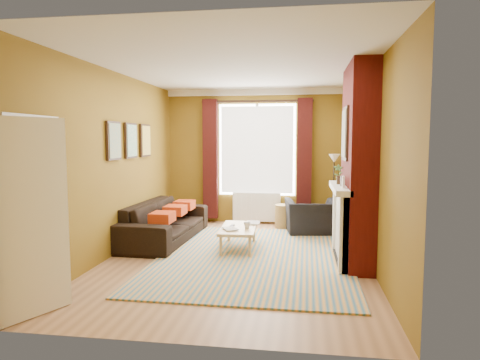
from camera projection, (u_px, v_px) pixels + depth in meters
The scene contains 12 objects.
ground at pixel (238, 258), 6.41m from camera, with size 5.50×5.50×0.00m, color #966944.
room_walls at pixel (281, 165), 6.47m from camera, with size 3.82×5.54×2.83m.
striped_rug at pixel (254, 256), 6.44m from camera, with size 2.88×3.96×0.02m.
sofa at pixel (165, 221), 7.48m from camera, with size 2.33×0.91×0.68m, color black.
armchair at pixel (312, 217), 8.04m from camera, with size 0.97×0.85×0.63m, color black.
coffee_table at pixel (239, 229), 6.88m from camera, with size 0.60×1.12×0.37m.
wicker_stool at pixel (284, 216), 8.58m from camera, with size 0.48×0.48×0.46m.
floor_lamp at pixel (334, 170), 8.26m from camera, with size 0.28×0.28×1.49m.
book_a at pixel (224, 229), 6.62m from camera, with size 0.20×0.27×0.03m, color #999999.
book_b at pixel (247, 223), 7.17m from camera, with size 0.22×0.30×0.02m, color #999999.
mug at pixel (247, 225), 6.75m from camera, with size 0.11×0.11×0.10m, color #999999.
tv_remote at pixel (232, 226), 6.90m from camera, with size 0.06×0.17×0.02m.
Camera 1 is at (0.95, -6.20, 1.78)m, focal length 32.00 mm.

